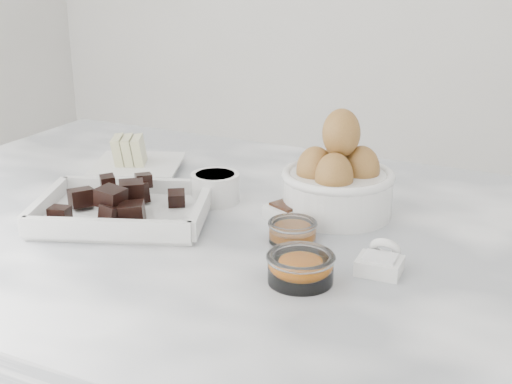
% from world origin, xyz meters
% --- Properties ---
extents(marble_slab, '(1.20, 0.80, 0.04)m').
position_xyz_m(marble_slab, '(0.00, 0.00, 0.92)').
color(marble_slab, white).
rests_on(marble_slab, cabinet).
extents(chocolate_dish, '(0.29, 0.26, 0.06)m').
position_xyz_m(chocolate_dish, '(-0.15, -0.06, 0.97)').
color(chocolate_dish, white).
rests_on(chocolate_dish, marble_slab).
extents(butter_plate, '(0.19, 0.19, 0.06)m').
position_xyz_m(butter_plate, '(-0.27, 0.14, 0.96)').
color(butter_plate, white).
rests_on(butter_plate, marble_slab).
extents(sugar_ramekin, '(0.07, 0.07, 0.04)m').
position_xyz_m(sugar_ramekin, '(-0.07, 0.07, 0.96)').
color(sugar_ramekin, white).
rests_on(sugar_ramekin, marble_slab).
extents(egg_bowl, '(0.17, 0.17, 0.16)m').
position_xyz_m(egg_bowl, '(0.12, 0.10, 0.99)').
color(egg_bowl, white).
rests_on(egg_bowl, marble_slab).
extents(honey_bowl, '(0.07, 0.07, 0.03)m').
position_xyz_m(honey_bowl, '(0.10, -0.02, 0.95)').
color(honey_bowl, white).
rests_on(honey_bowl, marble_slab).
extents(zest_bowl, '(0.08, 0.08, 0.04)m').
position_xyz_m(zest_bowl, '(0.16, -0.13, 0.96)').
color(zest_bowl, white).
rests_on(zest_bowl, marble_slab).
extents(vanilla_spoon, '(0.07, 0.08, 0.04)m').
position_xyz_m(vanilla_spoon, '(0.07, 0.05, 0.95)').
color(vanilla_spoon, white).
rests_on(vanilla_spoon, marble_slab).
extents(salt_spoon, '(0.06, 0.07, 0.04)m').
position_xyz_m(salt_spoon, '(0.23, -0.06, 0.95)').
color(salt_spoon, white).
rests_on(salt_spoon, marble_slab).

